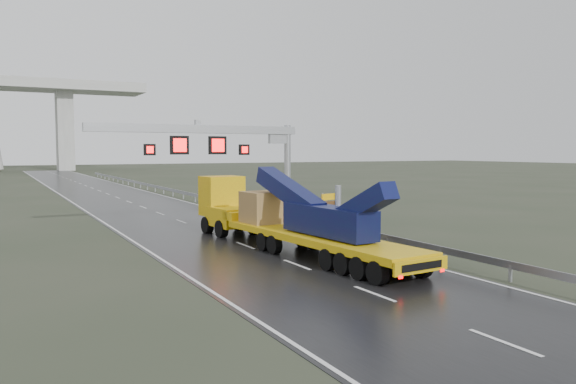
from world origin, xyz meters
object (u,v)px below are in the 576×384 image
heavy_haul_truck (275,216)px  exit_sign_pair (329,204)px  sign_gantry (227,147)px  striped_barrier (269,213)px

heavy_haul_truck → exit_sign_pair: bearing=27.6°
sign_gantry → striped_barrier: bearing=25.1°
exit_sign_pair → striped_barrier: (-0.89, 7.25, -1.27)m
heavy_haul_truck → striped_barrier: (5.00, 10.95, -1.21)m
sign_gantry → heavy_haul_truck: 9.78m
sign_gantry → heavy_haul_truck: sign_gantry is taller
exit_sign_pair → heavy_haul_truck: bearing=-164.0°
heavy_haul_truck → striped_barrier: bearing=60.8°
heavy_haul_truck → striped_barrier: 12.10m
exit_sign_pair → striped_barrier: 7.41m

